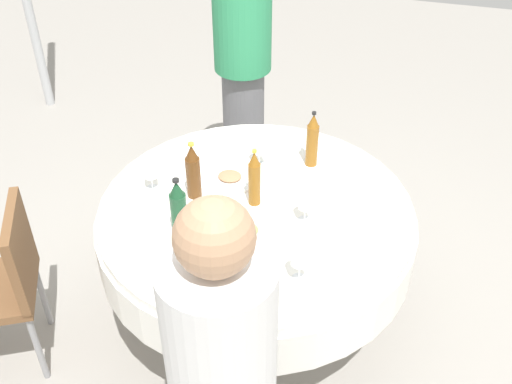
% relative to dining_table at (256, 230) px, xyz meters
% --- Properties ---
extents(ground_plane, '(10.00, 10.00, 0.00)m').
position_rel_dining_table_xyz_m(ground_plane, '(0.00, 0.00, -0.59)').
color(ground_plane, gray).
extents(dining_table, '(1.48, 1.48, 0.74)m').
position_rel_dining_table_xyz_m(dining_table, '(0.00, 0.00, 0.00)').
color(dining_table, white).
rests_on(dining_table, ground_plane).
extents(bottle_dark_green_rear, '(0.07, 0.07, 0.28)m').
position_rel_dining_table_xyz_m(bottle_dark_green_rear, '(-0.27, -0.26, 0.28)').
color(bottle_dark_green_rear, '#194728').
rests_on(bottle_dark_green_rear, dining_table).
extents(bottle_brown_left, '(0.07, 0.07, 0.29)m').
position_rel_dining_table_xyz_m(bottle_brown_left, '(-0.30, 0.00, 0.28)').
color(bottle_brown_left, '#593314').
rests_on(bottle_brown_left, dining_table).
extents(bottle_amber_near, '(0.06, 0.06, 0.30)m').
position_rel_dining_table_xyz_m(bottle_amber_near, '(0.17, 0.40, 0.29)').
color(bottle_amber_near, '#8C5619').
rests_on(bottle_amber_near, dining_table).
extents(bottle_amber_front, '(0.06, 0.06, 0.29)m').
position_rel_dining_table_xyz_m(bottle_amber_front, '(-0.01, 0.02, 0.28)').
color(bottle_amber_front, '#8C5619').
rests_on(bottle_amber_front, dining_table).
extents(wine_glass_front, '(0.07, 0.07, 0.14)m').
position_rel_dining_table_xyz_m(wine_glass_front, '(-0.51, -0.01, 0.25)').
color(wine_glass_front, white).
rests_on(wine_glass_front, dining_table).
extents(wine_glass_north, '(0.07, 0.07, 0.16)m').
position_rel_dining_table_xyz_m(wine_glass_north, '(0.29, -0.40, 0.26)').
color(wine_glass_north, white).
rests_on(wine_glass_north, dining_table).
extents(wine_glass_west, '(0.07, 0.07, 0.15)m').
position_rel_dining_table_xyz_m(wine_glass_west, '(-0.08, 0.32, 0.25)').
color(wine_glass_west, white).
rests_on(wine_glass_west, dining_table).
extents(wine_glass_outer, '(0.06, 0.06, 0.15)m').
position_rel_dining_table_xyz_m(wine_glass_outer, '(0.24, -0.04, 0.25)').
color(wine_glass_outer, white).
rests_on(wine_glass_outer, dining_table).
extents(plate_south, '(0.24, 0.24, 0.04)m').
position_rel_dining_table_xyz_m(plate_south, '(0.01, -0.20, 0.16)').
color(plate_south, white).
rests_on(plate_south, dining_table).
extents(plate_inner, '(0.25, 0.25, 0.04)m').
position_rel_dining_table_xyz_m(plate_inner, '(-0.18, 0.16, 0.16)').
color(plate_inner, white).
rests_on(plate_inner, dining_table).
extents(fork_left, '(0.17, 0.08, 0.00)m').
position_rel_dining_table_xyz_m(fork_left, '(0.48, 0.26, 0.15)').
color(fork_left, silver).
rests_on(fork_left, dining_table).
extents(folded_napkin, '(0.19, 0.19, 0.02)m').
position_rel_dining_table_xyz_m(folded_napkin, '(0.33, 0.09, 0.16)').
color(folded_napkin, white).
rests_on(folded_napkin, dining_table).
extents(person_left, '(0.34, 0.34, 1.62)m').
position_rel_dining_table_xyz_m(person_left, '(-0.39, 1.10, 0.25)').
color(person_left, slate).
rests_on(person_left, ground_plane).
extents(chair_west, '(0.54, 0.54, 0.87)m').
position_rel_dining_table_xyz_m(chair_west, '(-1.02, -0.54, -0.08)').
color(chair_west, brown).
rests_on(chair_west, ground_plane).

